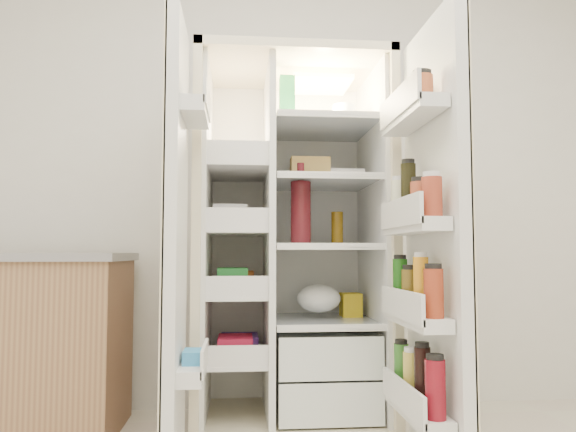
{
  "coord_description": "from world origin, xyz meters",
  "views": [
    {
      "loc": [
        -0.3,
        -1.08,
        0.85
      ],
      "look_at": [
        -0.08,
        1.25,
        1.01
      ],
      "focal_mm": 34.0,
      "sensor_mm": 36.0,
      "label": 1
    }
  ],
  "objects": [
    {
      "name": "fridge_door",
      "position": [
        0.45,
        0.96,
        0.87
      ],
      "size": [
        0.17,
        0.58,
        1.72
      ],
      "color": "white",
      "rests_on": "floor"
    },
    {
      "name": "freezer_door",
      "position": [
        -0.53,
        1.05,
        0.89
      ],
      "size": [
        0.15,
        0.4,
        1.72
      ],
      "color": "white",
      "rests_on": "floor"
    },
    {
      "name": "wall_back",
      "position": [
        0.0,
        2.0,
        1.35
      ],
      "size": [
        4.0,
        0.02,
        2.7
      ],
      "primitive_type": "cube",
      "color": "silver",
      "rests_on": "floor"
    },
    {
      "name": "refrigerator",
      "position": [
        -0.02,
        1.65,
        0.74
      ],
      "size": [
        0.92,
        0.7,
        1.8
      ],
      "color": "beige",
      "rests_on": "floor"
    }
  ]
}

